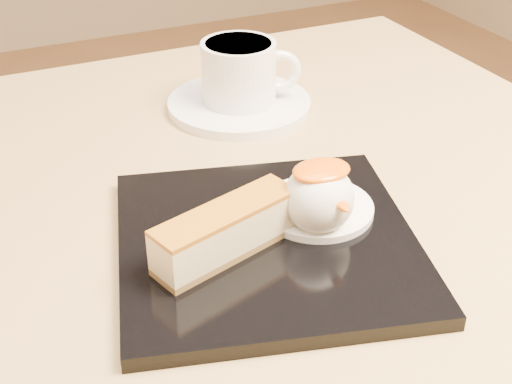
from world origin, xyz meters
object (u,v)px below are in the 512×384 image
table (239,371)px  ice_cream_scoop (319,198)px  saucer (239,104)px  coffee_cup (241,71)px  cheesecake (226,231)px  dessert_plate (267,243)px

table → ice_cream_scoop: (0.05, -0.04, 0.19)m
saucer → coffee_cup: coffee_cup is taller
cheesecake → coffee_cup: bearing=47.0°
dessert_plate → coffee_cup: 0.25m
table → coffee_cup: 0.30m
dessert_plate → ice_cream_scoop: size_ratio=4.13×
dessert_plate → coffee_cup: size_ratio=2.19×
cheesecake → ice_cream_scoop: bearing=-17.0°
ice_cream_scoop → coffee_cup: (0.04, 0.24, 0.00)m
dessert_plate → saucer: dessert_plate is taller
dessert_plate → coffee_cup: coffee_cup is taller
table → cheesecake: bearing=-122.0°
ice_cream_scoop → saucer: ice_cream_scoop is taller
table → coffee_cup: (0.09, 0.20, 0.20)m
dessert_plate → saucer: 0.25m
saucer → table: bearing=-114.2°
dessert_plate → ice_cream_scoop: 0.05m
saucer → ice_cream_scoop: bearing=-99.5°
cheesecake → coffee_cup: (0.12, 0.24, 0.01)m
table → saucer: saucer is taller
table → dessert_plate: 0.17m
cheesecake → saucer: (0.12, 0.24, -0.03)m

